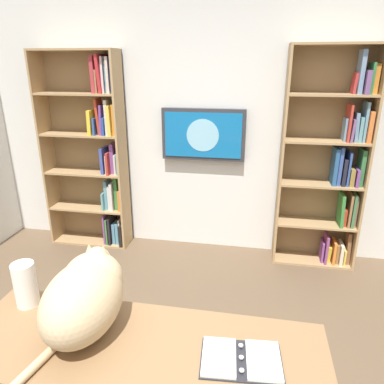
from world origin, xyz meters
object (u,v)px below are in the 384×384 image
at_px(bookshelf_left, 332,165).
at_px(open_binder, 241,359).
at_px(bookshelf_right, 95,154).
at_px(desk, 139,371).
at_px(cat, 86,294).
at_px(wall_mounted_tv, 203,135).
at_px(paper_towel_roll, 25,284).

distance_m(bookshelf_left, open_binder, 2.40).
bearing_deg(bookshelf_right, desk, 118.12).
relative_size(bookshelf_right, desk, 1.28).
height_order(bookshelf_left, cat, bookshelf_left).
bearing_deg(cat, bookshelf_left, -122.84).
bearing_deg(wall_mounted_tv, desk, 92.08).
bearing_deg(desk, bookshelf_right, -61.88).
bearing_deg(cat, open_binder, 173.44).
relative_size(bookshelf_right, cat, 3.29).
relative_size(bookshelf_right, paper_towel_roll, 8.95).
xyz_separation_m(bookshelf_left, bookshelf_right, (2.38, -0.00, 0.01)).
height_order(bookshelf_right, paper_towel_roll, bookshelf_right).
xyz_separation_m(desk, cat, (0.26, -0.10, 0.30)).
xyz_separation_m(wall_mounted_tv, paper_towel_roll, (0.55, 2.18, -0.36)).
height_order(bookshelf_right, cat, bookshelf_right).
distance_m(desk, open_binder, 0.45).
relative_size(cat, open_binder, 1.80).
xyz_separation_m(bookshelf_right, paper_towel_roll, (-0.59, 2.10, -0.13)).
height_order(desk, open_binder, open_binder).
xyz_separation_m(open_binder, paper_towel_roll, (1.07, -0.18, 0.11)).
height_order(bookshelf_right, wall_mounted_tv, bookshelf_right).
distance_m(cat, open_binder, 0.72).
bearing_deg(open_binder, bookshelf_right, -53.92).
bearing_deg(paper_towel_roll, wall_mounted_tv, -104.24).
relative_size(wall_mounted_tv, paper_towel_roll, 3.65).
height_order(open_binder, paper_towel_roll, paper_towel_roll).
bearing_deg(cat, bookshelf_right, -66.34).
bearing_deg(open_binder, paper_towel_roll, -9.45).
distance_m(open_binder, paper_towel_roll, 1.09).
relative_size(wall_mounted_tv, desk, 0.52).
relative_size(bookshelf_left, bookshelf_right, 1.02).
relative_size(bookshelf_left, wall_mounted_tv, 2.49).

